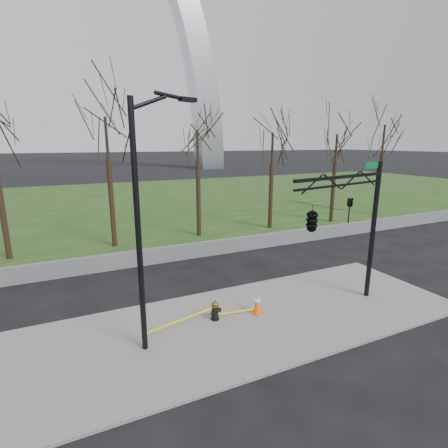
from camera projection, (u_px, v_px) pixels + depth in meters
name	position (u px, v px, depth m)	size (l,w,h in m)	color
ground	(242.00, 324.00, 13.02)	(500.00, 500.00, 0.00)	black
sidewalk	(242.00, 322.00, 13.01)	(18.00, 6.00, 0.10)	slate
grass_strip	(120.00, 202.00, 39.42)	(120.00, 40.00, 0.06)	#1E4017
guardrail	(178.00, 253.00, 19.96)	(60.00, 0.30, 0.90)	#59595B
gateway_arch	(75.00, 16.00, 71.48)	(66.00, 6.00, 65.00)	#B8BABF
tree_row	(158.00, 177.00, 22.56)	(46.10, 4.00, 9.01)	black
fire_hydrant	(215.00, 311.00, 13.05)	(0.50, 0.32, 0.80)	black
traffic_cone	(257.00, 304.00, 13.54)	(0.52, 0.52, 0.79)	#F75E0D
street_light	(144.00, 211.00, 10.38)	(2.32, 0.90, 8.21)	black
traffic_signal_mast	(326.00, 215.00, 12.42)	(5.02, 2.54, 6.00)	black
caution_tape	(204.00, 316.00, 12.56)	(4.58, 0.75, 0.41)	yellow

